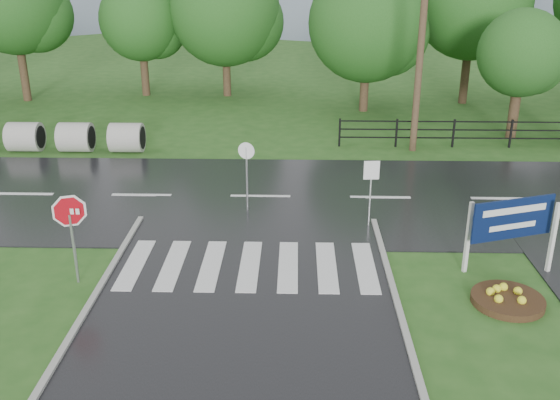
{
  "coord_description": "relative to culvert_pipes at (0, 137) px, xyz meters",
  "views": [
    {
      "loc": [
        1.17,
        -9.38,
        7.61
      ],
      "look_at": [
        0.76,
        6.0,
        1.5
      ],
      "focal_mm": 40.0,
      "sensor_mm": 36.0,
      "label": 1
    }
  ],
  "objects": [
    {
      "name": "estate_billboard",
      "position": [
        17.56,
        -10.07,
        0.79
      ],
      "size": [
        2.23,
        0.81,
        2.01
      ],
      "color": "silver",
      "rests_on": "ground"
    },
    {
      "name": "hills",
      "position": [
        14.48,
        50.0,
        -16.14
      ],
      "size": [
        102.0,
        48.0,
        48.0
      ],
      "color": "slate",
      "rests_on": "ground"
    },
    {
      "name": "crosswalk",
      "position": [
        10.99,
        -10.0,
        -0.54
      ],
      "size": [
        6.5,
        2.8,
        0.02
      ],
      "color": "silver",
      "rests_on": "ground"
    },
    {
      "name": "flower_bed",
      "position": [
        17.13,
        -11.62,
        -0.48
      ],
      "size": [
        1.68,
        1.68,
        0.34
      ],
      "color": "#332111",
      "rests_on": "ground"
    },
    {
      "name": "ground",
      "position": [
        10.99,
        -15.0,
        -0.6
      ],
      "size": [
        120.0,
        120.0,
        0.0
      ],
      "primitive_type": "plane",
      "color": "#28571D",
      "rests_on": "ground"
    },
    {
      "name": "treeline",
      "position": [
        11.99,
        9.0,
        -0.6
      ],
      "size": [
        83.2,
        5.2,
        10.0
      ],
      "color": "#1B4F18",
      "rests_on": "ground"
    },
    {
      "name": "reg_sign_round",
      "position": [
        10.65,
        -6.2,
        0.83
      ],
      "size": [
        0.51,
        0.15,
        2.26
      ],
      "color": "#939399",
      "rests_on": "ground"
    },
    {
      "name": "utility_pole_east",
      "position": [
        16.99,
        0.5,
        3.59
      ],
      "size": [
        1.46,
        0.36,
        8.24
      ],
      "color": "#473523",
      "rests_on": "ground"
    },
    {
      "name": "fence_west",
      "position": [
        18.74,
        1.0,
        0.12
      ],
      "size": [
        9.58,
        0.08,
        1.2
      ],
      "color": "black",
      "rests_on": "ground"
    },
    {
      "name": "reg_sign_small",
      "position": [
        14.35,
        -7.31,
        0.87
      ],
      "size": [
        0.46,
        0.07,
        2.06
      ],
      "color": "#939399",
      "rests_on": "ground"
    },
    {
      "name": "entrance_tree_left",
      "position": [
        21.64,
        2.5,
        3.07
      ],
      "size": [
        3.69,
        3.69,
        5.54
      ],
      "color": "#3D2B1C",
      "rests_on": "ground"
    },
    {
      "name": "main_road",
      "position": [
        10.99,
        -5.0,
        -0.6
      ],
      "size": [
        90.0,
        8.0,
        0.04
      ],
      "primitive_type": "cube",
      "color": "black",
      "rests_on": "ground"
    },
    {
      "name": "stop_sign",
      "position": [
        6.79,
        -10.88,
        1.12
      ],
      "size": [
        1.04,
        0.37,
        2.46
      ],
      "color": "#939399",
      "rests_on": "ground"
    },
    {
      "name": "culvert_pipes",
      "position": [
        0.0,
        0.0,
        0.0
      ],
      "size": [
        11.8,
        1.2,
        1.2
      ],
      "color": "#9E9B93",
      "rests_on": "ground"
    }
  ]
}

